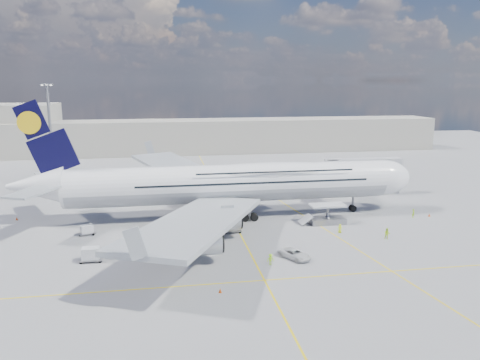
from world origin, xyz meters
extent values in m
plane|color=gray|center=(0.00, 0.00, 0.00)|extent=(300.00, 300.00, 0.00)
cube|color=yellow|center=(0.00, 0.00, 0.01)|extent=(0.25, 220.00, 0.01)
cube|color=yellow|center=(0.00, -20.00, 0.01)|extent=(120.00, 0.25, 0.01)
cube|color=yellow|center=(14.00, 10.00, 0.01)|extent=(14.16, 99.06, 0.01)
cylinder|color=white|center=(0.00, 10.00, 6.80)|extent=(62.00, 7.20, 7.20)
cylinder|color=#9EA0A5|center=(0.00, 10.00, 6.65)|extent=(60.76, 7.13, 7.13)
ellipsoid|color=white|center=(8.00, 10.00, 8.78)|extent=(36.00, 6.84, 3.76)
ellipsoid|color=white|center=(31.00, 10.00, 6.80)|extent=(11.52, 7.20, 7.20)
ellipsoid|color=black|center=(34.24, 10.00, 7.40)|extent=(3.84, 4.16, 1.44)
cone|color=white|center=(-35.50, 10.00, 7.60)|extent=(10.00, 6.84, 6.84)
cube|color=black|center=(-33.50, 10.00, 16.40)|extent=(11.02, 0.46, 14.61)
cylinder|color=yellow|center=(-35.60, 10.00, 18.90)|extent=(4.00, 0.60, 4.00)
cube|color=#999EA3|center=(-8.00, 30.00, 5.60)|extent=(25.49, 39.15, 3.35)
cube|color=#999EA3|center=(-8.00, -10.00, 5.60)|extent=(25.49, 39.15, 3.35)
cylinder|color=#B7BABF|center=(-3.00, 22.50, 3.20)|extent=(5.20, 3.50, 3.50)
cylinder|color=#B7BABF|center=(-7.50, 33.00, 3.20)|extent=(5.20, 3.50, 3.50)
cylinder|color=#B7BABF|center=(-3.00, -2.50, 3.20)|extent=(5.20, 3.50, 3.50)
cylinder|color=#B7BABF|center=(-7.50, -13.00, 3.20)|extent=(5.20, 3.50, 3.50)
cylinder|color=gray|center=(25.00, 10.00, 2.20)|extent=(0.44, 0.44, 3.80)
cylinder|color=black|center=(25.00, 10.00, 0.65)|extent=(1.30, 0.90, 1.30)
cylinder|color=gray|center=(0.00, 10.00, 2.20)|extent=(0.56, 0.56, 3.80)
cylinder|color=black|center=(0.00, 13.20, 0.75)|extent=(1.50, 0.90, 1.50)
cube|color=#B7B7BC|center=(25.00, 18.60, 7.10)|extent=(3.00, 10.00, 2.60)
cube|color=#B7B7BC|center=(33.00, 23.60, 7.10)|extent=(18.00, 3.00, 2.60)
cylinder|color=gray|center=(27.00, 21.60, 3.55)|extent=(0.80, 0.80, 7.10)
cylinder|color=black|center=(27.00, 21.60, 0.45)|extent=(0.90, 0.80, 0.90)
cylinder|color=gray|center=(41.00, 23.60, 3.55)|extent=(1.00, 1.00, 7.10)
cube|color=gray|center=(41.00, 23.60, 0.40)|extent=(2.00, 2.00, 0.80)
cylinder|color=#B7B7BC|center=(25.00, 14.80, 7.10)|extent=(3.60, 3.60, 2.80)
cube|color=silver|center=(17.00, 2.90, 3.50)|extent=(6.50, 3.20, 0.35)
cube|color=gray|center=(17.00, 2.90, 0.55)|extent=(6.50, 3.20, 1.10)
cube|color=gray|center=(17.00, 2.90, 2.05)|extent=(0.22, 1.99, 3.00)
cylinder|color=black|center=(14.40, 1.70, 0.35)|extent=(0.70, 0.30, 0.70)
cube|color=silver|center=(12.80, 2.90, 1.00)|extent=(2.16, 2.60, 1.60)
cylinder|color=gray|center=(-40.00, 45.00, 12.50)|extent=(0.70, 0.70, 25.00)
cube|color=gray|center=(-40.00, 45.00, 25.20)|extent=(3.00, 0.40, 0.60)
cube|color=#B2AD9E|center=(0.00, 95.00, 6.00)|extent=(180.00, 16.00, 12.00)
cube|color=#193814|center=(40.00, 140.00, 4.00)|extent=(160.00, 6.00, 8.00)
cube|color=gray|center=(-23.73, -9.33, 0.39)|extent=(3.39, 1.83, 0.20)
cylinder|color=black|center=(-25.08, -10.00, 0.25)|extent=(0.50, 0.20, 0.50)
cylinder|color=black|center=(-22.38, -8.65, 0.25)|extent=(0.50, 0.20, 0.50)
cube|color=silver|center=(-23.73, -9.33, 1.29)|extent=(2.49, 1.71, 1.69)
cube|color=gray|center=(-14.57, -6.24, 0.36)|extent=(3.20, 1.88, 0.18)
cylinder|color=black|center=(-15.81, -6.86, 0.23)|extent=(0.45, 0.18, 0.45)
cylinder|color=black|center=(-13.34, -5.62, 0.23)|extent=(0.45, 0.18, 0.45)
cube|color=gray|center=(-14.88, -1.97, 0.35)|extent=(3.12, 1.87, 0.18)
cylinder|color=black|center=(-16.08, -2.57, 0.22)|extent=(0.44, 0.18, 0.44)
cylinder|color=black|center=(-13.69, -1.37, 0.22)|extent=(0.44, 0.18, 0.44)
cube|color=gray|center=(-26.14, 3.40, 0.32)|extent=(3.08, 2.35, 0.16)
cylinder|color=black|center=(-27.23, 2.85, 0.20)|extent=(0.40, 0.16, 0.40)
cylinder|color=black|center=(-25.04, 3.94, 0.20)|extent=(0.40, 0.16, 0.40)
cube|color=silver|center=(-26.14, 3.40, 1.05)|extent=(2.36, 2.00, 1.37)
cube|color=gray|center=(5.60, -10.81, 0.32)|extent=(3.09, 2.49, 0.16)
cylinder|color=black|center=(4.51, -11.35, 0.20)|extent=(0.40, 0.16, 0.40)
cylinder|color=black|center=(6.69, -10.26, 0.20)|extent=(0.40, 0.16, 0.40)
cube|color=gray|center=(-1.26, 0.55, 0.37)|extent=(3.20, 1.72, 0.19)
cylinder|color=black|center=(-2.54, -0.09, 0.23)|extent=(0.47, 0.19, 0.47)
cylinder|color=black|center=(0.02, 1.19, 0.23)|extent=(0.47, 0.19, 0.47)
cube|color=silver|center=(-10.57, -2.39, 0.64)|extent=(2.65, 1.40, 1.19)
cube|color=black|center=(-10.57, -2.39, 1.37)|extent=(1.00, 1.17, 0.46)
cylinder|color=black|center=(-11.48, -2.89, 0.29)|extent=(0.58, 0.23, 0.58)
cylinder|color=black|center=(-9.65, -1.89, 0.29)|extent=(0.58, 0.23, 0.58)
cube|color=gray|center=(-9.48, 25.36, 1.00)|extent=(6.80, 3.50, 1.99)
cube|color=silver|center=(-10.17, 25.36, 2.89)|extent=(5.15, 3.30, 2.19)
cube|color=silver|center=(-6.98, 25.36, 1.89)|extent=(2.17, 2.58, 1.60)
cube|color=black|center=(-6.29, 25.36, 2.09)|extent=(0.50, 1.99, 0.90)
cylinder|color=black|center=(-7.28, 24.22, 0.55)|extent=(1.10, 0.35, 1.10)
cylinder|color=black|center=(-11.67, 26.51, 0.55)|extent=(1.10, 0.35, 1.10)
cube|color=#D9490B|center=(-10.17, 25.36, 2.19)|extent=(5.21, 3.36, 0.50)
cube|color=gray|center=(-19.53, 40.58, 0.93)|extent=(6.24, 2.91, 1.85)
cube|color=silver|center=(-20.18, 40.58, 2.69)|extent=(4.69, 2.82, 2.04)
cube|color=silver|center=(-17.21, 40.58, 1.76)|extent=(1.90, 2.31, 1.48)
cube|color=black|center=(-16.56, 40.58, 1.95)|extent=(0.35, 1.86, 0.83)
cylinder|color=black|center=(-17.49, 39.51, 0.51)|extent=(1.02, 0.32, 1.02)
cylinder|color=black|center=(-21.57, 41.64, 0.51)|extent=(1.02, 0.32, 1.02)
imported|color=silver|center=(6.14, -13.23, 0.72)|extent=(4.67, 5.65, 1.43)
imported|color=#B1E718|center=(34.80, 3.68, 0.86)|extent=(0.73, 0.74, 1.72)
imported|color=#B5E418|center=(23.80, -7.37, 0.98)|extent=(1.15, 1.03, 1.95)
imported|color=#99F019|center=(-13.74, -3.01, 0.82)|extent=(0.41, 0.96, 1.63)
imported|color=#D4ED18|center=(17.29, -2.80, 0.81)|extent=(0.93, 0.89, 1.61)
imported|color=#9FE518|center=(2.00, -14.93, 0.84)|extent=(1.15, 0.75, 1.67)
cone|color=#D9490B|center=(38.38, 3.94, 0.28)|extent=(0.45, 0.45, 0.57)
cube|color=#D9490B|center=(38.38, 3.94, 0.02)|extent=(0.39, 0.39, 0.03)
cone|color=#D9490B|center=(-7.50, 18.87, 0.30)|extent=(0.46, 0.46, 0.59)
cube|color=#D9490B|center=(-7.50, 18.87, 0.02)|extent=(0.40, 0.40, 0.03)
cone|color=#D9490B|center=(-13.40, 40.63, 0.26)|extent=(0.40, 0.40, 0.51)
cube|color=#D9490B|center=(-13.40, 40.63, 0.01)|extent=(0.35, 0.35, 0.03)
cone|color=#D9490B|center=(-15.26, -7.88, 0.30)|extent=(0.48, 0.48, 0.61)
cube|color=#D9490B|center=(-15.26, -7.88, 0.02)|extent=(0.41, 0.41, 0.03)
cone|color=#D9490B|center=(-6.30, -22.69, 0.27)|extent=(0.43, 0.43, 0.55)
cube|color=#D9490B|center=(-6.30, -22.69, 0.01)|extent=(0.37, 0.37, 0.03)
cone|color=#D9490B|center=(-40.72, 14.73, 0.29)|extent=(0.46, 0.46, 0.59)
cube|color=#D9490B|center=(-40.72, 14.73, 0.02)|extent=(0.40, 0.40, 0.03)
camera|label=1|loc=(-12.88, -76.81, 26.08)|focal=35.00mm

